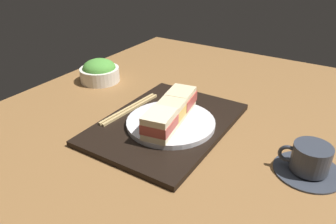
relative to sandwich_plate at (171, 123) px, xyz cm
name	(u,v)px	position (x,y,z in cm)	size (l,w,h in cm)	color
ground_plane	(166,131)	(-0.96, -1.97, -3.60)	(140.00, 100.00, 3.00)	brown
serving_tray	(167,123)	(-1.17, -1.77, -1.37)	(40.57, 29.37, 1.46)	black
sandwich_plate	(171,123)	(0.00, 0.00, 0.00)	(22.35, 22.35, 1.28)	silver
sandwich_near	(181,99)	(-6.99, -1.26, 3.28)	(9.47, 7.96, 5.28)	beige
sandwich_middle	(171,111)	(0.00, 0.00, 3.23)	(9.08, 7.61, 5.18)	beige
sandwich_far	(159,124)	(6.99, 1.26, 3.48)	(8.95, 7.68, 5.69)	beige
salad_bowl	(100,71)	(-14.35, -37.16, 1.34)	(13.15, 13.15, 7.69)	silver
chopsticks_pair	(130,108)	(-1.05, -13.75, -0.29)	(21.61, 3.41, 0.70)	tan
coffee_cup	(309,162)	(-0.61, 32.95, 0.66)	(13.96, 13.96, 6.45)	#333842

